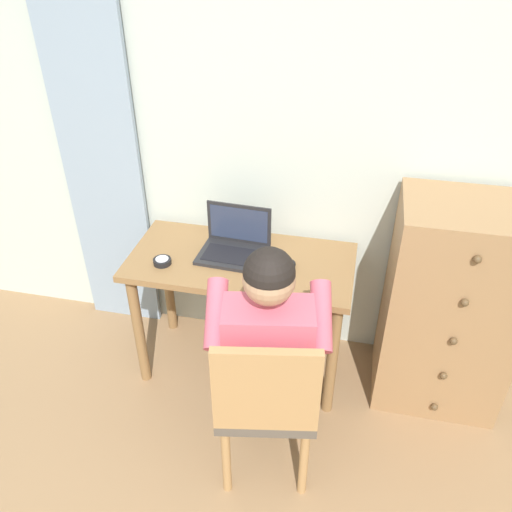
# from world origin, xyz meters

# --- Properties ---
(wall_back) EXTENTS (4.80, 0.05, 2.50)m
(wall_back) POSITION_xyz_m (0.00, 2.20, 1.25)
(wall_back) COLOR silver
(wall_back) RESTS_ON ground_plane
(curtain_panel) EXTENTS (0.45, 0.03, 2.26)m
(curtain_panel) POSITION_xyz_m (-1.06, 2.13, 1.13)
(curtain_panel) COLOR #8EA3B7
(curtain_panel) RESTS_ON ground_plane
(desk) EXTENTS (1.14, 0.56, 0.75)m
(desk) POSITION_xyz_m (-0.21, 1.85, 0.62)
(desk) COLOR olive
(desk) RESTS_ON ground_plane
(dresser) EXTENTS (0.62, 0.50, 1.14)m
(dresser) POSITION_xyz_m (0.84, 1.91, 0.57)
(dresser) COLOR #9E754C
(dresser) RESTS_ON ground_plane
(chair) EXTENTS (0.49, 0.47, 0.90)m
(chair) POSITION_xyz_m (0.06, 1.19, 0.51)
(chair) COLOR brown
(chair) RESTS_ON ground_plane
(person_seated) EXTENTS (0.60, 0.63, 1.22)m
(person_seated) POSITION_xyz_m (0.03, 1.37, 0.69)
(person_seated) COLOR #6B84AD
(person_seated) RESTS_ON ground_plane
(laptop) EXTENTS (0.35, 0.27, 0.24)m
(laptop) POSITION_xyz_m (-0.25, 1.90, 0.80)
(laptop) COLOR #232326
(laptop) RESTS_ON desk
(computer_mouse) EXTENTS (0.07, 0.10, 0.03)m
(computer_mouse) POSITION_xyz_m (0.04, 1.83, 0.76)
(computer_mouse) COLOR black
(computer_mouse) RESTS_ON desk
(desk_clock) EXTENTS (0.09, 0.09, 0.03)m
(desk_clock) POSITION_xyz_m (-0.58, 1.73, 0.76)
(desk_clock) COLOR black
(desk_clock) RESTS_ON desk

